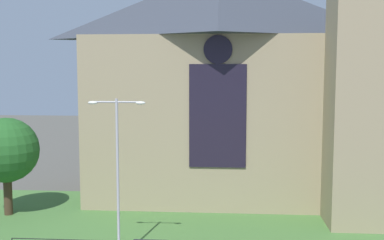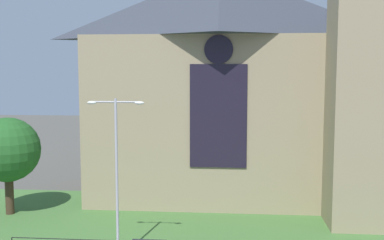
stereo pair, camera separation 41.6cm
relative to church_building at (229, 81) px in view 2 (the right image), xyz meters
The scene contains 5 objects.
ground 13.21m from the church_building, 115.48° to the right, with size 160.00×160.00×0.00m, color #56544C.
grass_verge 14.44m from the church_building, 110.62° to the right, with size 120.00×20.00×0.01m, color #477538.
church_building is the anchor object (origin of this frame).
tree_left_far 19.11m from the church_building, 157.89° to the right, with size 5.01×5.01×7.61m.
streetlamp_near 16.95m from the church_building, 112.97° to the right, with size 3.37×0.26×9.62m.
Camera 2 is at (3.97, -24.64, 11.28)m, focal length 44.76 mm.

